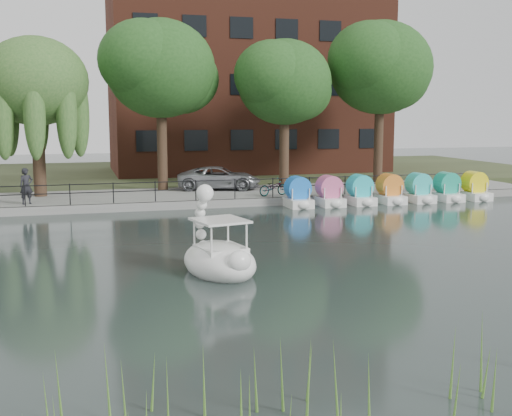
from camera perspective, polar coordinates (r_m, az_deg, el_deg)
name	(u,v)px	position (r m, az deg, el deg)	size (l,w,h in m)	color
ground_plane	(276,270)	(19.36, 1.79, -5.54)	(120.00, 120.00, 0.00)	#394643
promenade	(187,197)	(34.67, -6.18, 0.96)	(40.00, 6.00, 0.40)	gray
kerb	(197,205)	(31.80, -5.30, 0.30)	(40.00, 0.25, 0.40)	gray
land_strip	(155,174)	(48.46, -8.95, 3.00)	(60.00, 22.00, 0.36)	#47512D
railing	(196,185)	(31.87, -5.38, 2.03)	(32.00, 0.05, 1.00)	black
apartment_building	(246,51)	(49.75, -0.93, 13.82)	(20.00, 10.07, 18.00)	#4C1E16
willow_mid	(35,82)	(35.00, -19.04, 10.55)	(5.32, 5.32, 8.15)	#473323
broadleaf_center	(160,69)	(36.30, -8.49, 12.10)	(6.00, 6.00, 9.25)	#473323
broadleaf_right	(285,83)	(37.33, 2.56, 11.04)	(5.40, 5.40, 8.32)	#473323
broadleaf_far	(381,68)	(40.79, 11.02, 12.10)	(6.30, 6.30, 9.71)	#473323
minivan	(219,176)	(36.31, -3.29, 2.83)	(5.36, 2.46, 1.49)	gray
bicycle	(273,186)	(33.53, 1.54, 1.96)	(1.72, 0.60, 1.00)	gray
pedestrian	(26,183)	(32.18, -19.75, 2.07)	(0.71, 0.48, 1.98)	black
swan_boat	(218,254)	(18.94, -3.35, -4.13)	(2.50, 3.34, 2.54)	white
pedal_boat_row	(390,192)	(34.28, 11.81, 1.43)	(11.35, 1.70, 1.40)	white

